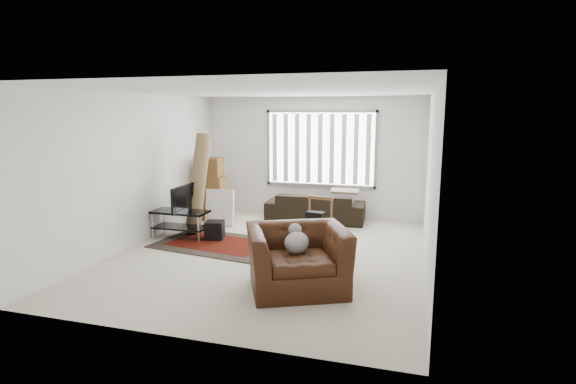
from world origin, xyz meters
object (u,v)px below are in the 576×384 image
at_px(tv_stand, 180,218).
at_px(moving_boxes, 212,191).
at_px(side_chair, 316,222).
at_px(armchair, 297,254).
at_px(sofa, 316,203).

height_order(tv_stand, moving_boxes, moving_boxes).
bearing_deg(moving_boxes, side_chair, -30.20).
distance_m(tv_stand, armchair, 3.29).
bearing_deg(sofa, side_chair, 99.41).
bearing_deg(tv_stand, sofa, 42.92).
xyz_separation_m(moving_boxes, side_chair, (2.72, -1.58, -0.13)).
xyz_separation_m(tv_stand, armchair, (2.77, -1.78, 0.10)).
bearing_deg(side_chair, moving_boxes, 160.14).
distance_m(side_chair, armchair, 1.77).
distance_m(sofa, armchair, 3.84).
distance_m(tv_stand, moving_boxes, 1.59).
relative_size(sofa, side_chair, 2.31).
distance_m(moving_boxes, sofa, 2.31).
height_order(moving_boxes, side_chair, moving_boxes).
xyz_separation_m(side_chair, armchair, (0.14, -1.76, -0.02)).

